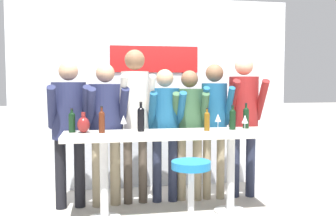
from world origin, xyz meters
The scene contains 21 objects.
ground_plane centered at (0.00, 0.00, 0.00)m, with size 40.00×40.00×0.00m, color #B2ADA3.
back_wall centered at (0.00, 1.23, 1.31)m, with size 3.86×0.12×2.62m.
tasting_table centered at (0.00, 0.00, 0.78)m, with size 2.26×0.54×0.93m.
bar_stool centered at (0.07, -0.70, 0.50)m, with size 0.38×0.38×0.75m.
person_far_left centered at (-1.09, 0.46, 1.05)m, with size 0.50×0.59×1.71m.
person_left centered at (-0.67, 0.47, 1.04)m, with size 0.50×0.58×1.68m.
person_center_left centered at (-0.32, 0.50, 1.17)m, with size 0.41×0.55×1.85m.
person_center centered at (0.04, 0.50, 1.00)m, with size 0.43×0.52×1.62m.
person_center_right centered at (0.34, 0.50, 0.99)m, with size 0.48×0.57×1.61m.
person_right centered at (0.66, 0.50, 1.06)m, with size 0.41×0.53×1.69m.
person_far_right centered at (1.05, 0.52, 1.11)m, with size 0.48×0.59×1.79m.
wine_bottle_0 centered at (0.42, 0.00, 1.05)m, with size 0.06×0.06×0.25m.
wine_bottle_1 centered at (0.92, 0.13, 1.07)m, with size 0.07×0.07×0.29m.
wine_bottle_2 centered at (-0.30, 0.07, 1.08)m, with size 0.08×0.08×0.32m.
wine_bottle_3 centered at (-0.72, 0.03, 1.06)m, with size 0.06×0.06×0.28m.
wine_bottle_4 centered at (0.73, 0.05, 1.06)m, with size 0.07×0.07×0.28m.
wine_bottle_5 centered at (-1.03, 0.12, 1.05)m, with size 0.07×0.07×0.26m.
wine_glass_0 centered at (0.58, 0.10, 1.06)m, with size 0.07×0.07×0.18m.
wine_glass_1 centered at (0.82, -0.10, 1.06)m, with size 0.07×0.07×0.18m.
wine_glass_2 centered at (-0.49, 0.08, 1.06)m, with size 0.07×0.07×0.18m.
decorative_vase centered at (-0.91, 0.07, 1.02)m, with size 0.13×0.13×0.22m.
Camera 1 is at (-0.72, -3.95, 1.47)m, focal length 40.00 mm.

